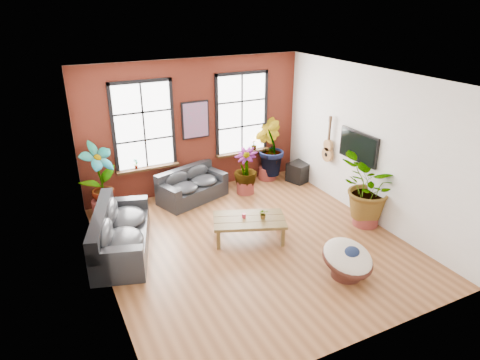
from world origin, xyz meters
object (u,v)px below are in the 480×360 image
object	(u,v)px
sofa_back	(191,186)
sofa_left	(119,233)
papasan_chair	(348,259)
coffee_table	(249,221)

from	to	relation	value
sofa_back	sofa_left	size ratio (longest dim) A/B	0.76
sofa_back	papasan_chair	distance (m)	4.70
sofa_left	sofa_back	bearing A→B (deg)	-35.00
sofa_left	papasan_chair	distance (m)	4.57
sofa_back	papasan_chair	size ratio (longest dim) A/B	1.59
sofa_back	coffee_table	world-z (taller)	sofa_back
coffee_table	sofa_left	bearing A→B (deg)	-174.00
sofa_back	coffee_table	size ratio (longest dim) A/B	1.11
sofa_back	coffee_table	xyz separation A→B (m)	(0.41, -2.46, 0.07)
sofa_back	papasan_chair	world-z (taller)	sofa_back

